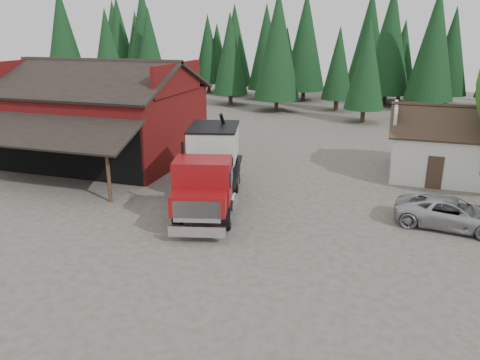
% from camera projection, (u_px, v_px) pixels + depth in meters
% --- Properties ---
extents(ground, '(120.00, 120.00, 0.00)m').
position_uv_depth(ground, '(188.00, 229.00, 22.33)').
color(ground, '#4E473D').
rests_on(ground, ground).
extents(red_barn, '(12.80, 13.63, 7.18)m').
position_uv_depth(red_barn, '(103.00, 122.00, 33.69)').
color(red_barn, maroon).
rests_on(red_barn, ground).
extents(farmhouse, '(8.60, 6.42, 4.65)m').
position_uv_depth(farmhouse, '(458.00, 152.00, 29.77)').
color(farmhouse, silver).
rests_on(farmhouse, ground).
extents(conifer_backdrop, '(76.00, 16.00, 16.00)m').
position_uv_depth(conifer_backdrop, '(321.00, 103.00, 60.34)').
color(conifer_backdrop, black).
rests_on(conifer_backdrop, ground).
extents(near_pine_a, '(4.40, 4.40, 11.40)m').
position_uv_depth(near_pine_a, '(108.00, 54.00, 52.15)').
color(near_pine_a, '#382619').
rests_on(near_pine_a, ground).
extents(near_pine_b, '(3.96, 3.96, 10.40)m').
position_uv_depth(near_pine_b, '(367.00, 63.00, 45.90)').
color(near_pine_b, '#382619').
rests_on(near_pine_b, ground).
extents(near_pine_d, '(5.28, 5.28, 13.40)m').
position_uv_depth(near_pine_d, '(278.00, 45.00, 51.99)').
color(near_pine_d, '#382619').
rests_on(near_pine_d, ground).
extents(feed_truck, '(5.14, 10.51, 4.58)m').
position_uv_depth(feed_truck, '(210.00, 166.00, 24.96)').
color(feed_truck, black).
rests_on(feed_truck, ground).
extents(silver_car, '(5.44, 3.04, 1.44)m').
position_uv_depth(silver_car, '(451.00, 213.00, 22.36)').
color(silver_car, '#AAAEB2').
rests_on(silver_car, ground).
extents(equip_box, '(0.82, 1.17, 0.60)m').
position_uv_depth(equip_box, '(188.00, 207.00, 24.30)').
color(equip_box, maroon).
rests_on(equip_box, ground).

